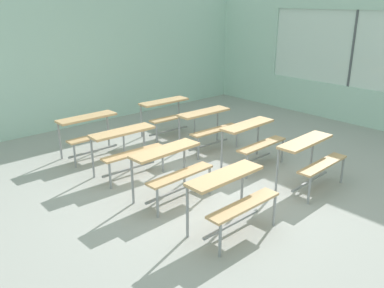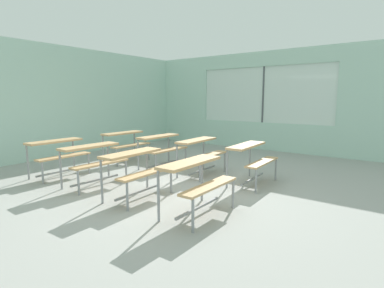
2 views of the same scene
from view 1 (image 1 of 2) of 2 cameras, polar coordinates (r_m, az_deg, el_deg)
name	(u,v)px [view 1 (image 1 of 2)]	position (r m, az deg, el deg)	size (l,w,h in m)	color
ground	(209,192)	(6.17, 2.40, -6.86)	(10.00, 9.00, 0.05)	#9E9E99
wall_back	(67,60)	(9.36, -17.41, 11.33)	(10.00, 0.12, 3.00)	silver
wall_right	(379,64)	(9.73, 25.16, 10.36)	(0.12, 9.00, 3.00)	silver
desk_bench_r0c0	(231,190)	(4.94, 5.64, -6.55)	(1.11, 0.60, 0.74)	tan
desk_bench_r0c1	(311,153)	(6.33, 16.64, -1.22)	(1.12, 0.63, 0.74)	tan
desk_bench_r1c0	(171,162)	(5.72, -3.08, -2.65)	(1.12, 0.63, 0.74)	tan
desk_bench_r1c1	(252,135)	(6.95, 8.62, 1.30)	(1.12, 0.63, 0.74)	tan
desk_bench_r2c0	(127,142)	(6.60, -9.33, 0.25)	(1.12, 0.62, 0.74)	tan
desk_bench_r2c1	(208,121)	(7.65, 2.28, 3.25)	(1.12, 0.62, 0.74)	tan
desk_bench_r3c0	(91,127)	(7.53, -14.29, 2.37)	(1.11, 0.60, 0.74)	tan
desk_bench_r3c1	(167,110)	(8.48, -3.55, 4.92)	(1.12, 0.63, 0.74)	tan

